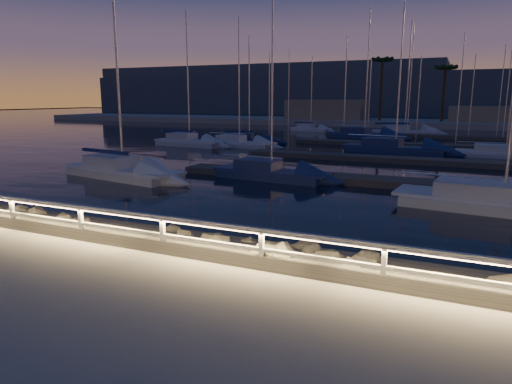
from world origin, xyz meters
TOP-DOWN VIEW (x-y plane):
  - ground at (0.00, 0.00)m, footprint 400.00×400.00m
  - harbor_water at (0.00, 31.22)m, footprint 400.00×440.00m
  - guard_rail at (-0.07, -0.00)m, footprint 44.11×0.12m
  - riprap at (0.45, 1.44)m, footprint 33.41×2.76m
  - floating_docks at (0.00, 32.50)m, footprint 22.00×36.00m
  - far_shore at (-0.12, 74.05)m, footprint 160.00×14.00m
  - palm_left at (-8.00, 72.00)m, footprint 3.00×3.00m
  - palm_center at (2.00, 73.00)m, footprint 3.00×3.00m
  - distant_hills at (-22.13, 133.69)m, footprint 230.00×37.50m
  - sailboat_b at (-13.81, 12.04)m, footprint 8.91×4.09m
  - sailboat_d at (7.00, 12.03)m, footprint 9.28×3.67m
  - sailboat_e at (-20.21, 29.77)m, footprint 7.99×3.17m
  - sailboat_f at (-5.21, 15.33)m, footprint 7.42×2.87m
  - sailboat_g at (-0.21, 32.17)m, footprint 9.46×3.83m
  - sailboat_i at (-15.71, 34.56)m, footprint 6.80×3.15m
  - sailboat_j at (-15.14, 31.01)m, footprint 7.59×2.71m
  - sailboat_k at (-5.83, 46.78)m, footprint 9.32×4.50m
  - sailboat_l at (8.56, 32.49)m, footprint 7.83×2.64m
  - sailboat_m at (-15.26, 55.04)m, footprint 6.51×3.20m
  - sailboat_n at (-1.82, 53.42)m, footprint 9.02×5.17m

SIDE VIEW (x-z plane):
  - harbor_water at x=0.00m, z-range -1.27..-0.67m
  - floating_docks at x=0.00m, z-range -0.60..-0.20m
  - riprap at x=0.45m, z-range -0.87..0.47m
  - sailboat_l at x=8.56m, z-range -6.74..6.33m
  - sailboat_m at x=-15.26m, z-range -5.57..5.18m
  - sailboat_i at x=-15.71m, z-range -5.80..5.44m
  - sailboat_f at x=-5.21m, z-range -6.35..5.99m
  - sailboat_j at x=-15.14m, z-range -6.52..6.18m
  - sailboat_d at x=7.00m, z-range -7.81..7.49m
  - sailboat_k at x=-5.83m, z-range -7.77..7.49m
  - sailboat_e at x=-20.21m, z-range -6.79..6.53m
  - sailboat_g at x=-0.21m, z-range -7.94..7.67m
  - sailboat_b at x=-13.81m, z-range -7.46..7.21m
  - sailboat_n at x=-1.82m, z-range -7.55..7.30m
  - ground at x=0.00m, z-range 0.00..0.00m
  - far_shore at x=-0.12m, z-range -2.31..2.89m
  - guard_rail at x=-0.07m, z-range 0.24..1.30m
  - distant_hills at x=-22.13m, z-range -4.26..13.74m
  - palm_center at x=2.00m, z-range 3.93..13.63m
  - palm_left at x=-8.00m, z-range 4.54..15.74m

